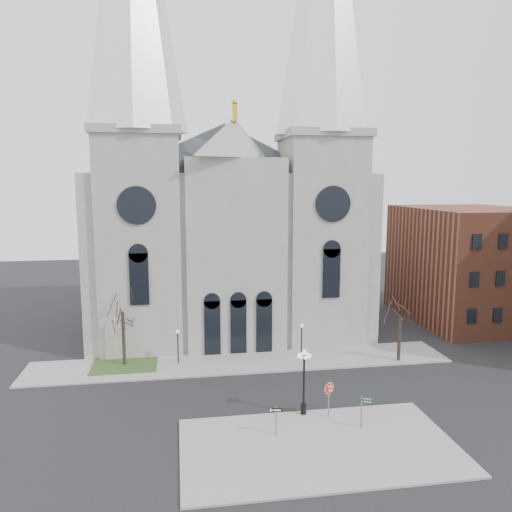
{
  "coord_description": "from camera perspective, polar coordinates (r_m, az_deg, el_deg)",
  "views": [
    {
      "loc": [
        -5.84,
        -34.34,
        17.22
      ],
      "look_at": [
        0.91,
        8.0,
        10.78
      ],
      "focal_mm": 35.0,
      "sensor_mm": 36.0,
      "label": 1
    }
  ],
  "objects": [
    {
      "name": "ground",
      "position": [
        38.86,
        0.56,
        -17.77
      ],
      "size": [
        160.0,
        160.0,
        0.0
      ],
      "primitive_type": "plane",
      "color": "black",
      "rests_on": "ground"
    },
    {
      "name": "sidewalk_near",
      "position": [
        35.11,
        7.19,
        -20.77
      ],
      "size": [
        18.0,
        10.0,
        0.14
      ],
      "primitive_type": "cube",
      "color": "gray",
      "rests_on": "ground"
    },
    {
      "name": "sidewalk_far",
      "position": [
        48.82,
        -1.65,
        -12.03
      ],
      "size": [
        40.0,
        6.0,
        0.14
      ],
      "primitive_type": "cube",
      "color": "gray",
      "rests_on": "ground"
    },
    {
      "name": "grass_patch",
      "position": [
        49.67,
        -14.77,
        -11.93
      ],
      "size": [
        6.0,
        5.0,
        0.18
      ],
      "primitive_type": "cube",
      "color": "#2D491F",
      "rests_on": "ground"
    },
    {
      "name": "cathedral",
      "position": [
        57.51,
        -3.28,
        9.78
      ],
      "size": [
        33.0,
        26.66,
        54.0
      ],
      "color": "gray",
      "rests_on": "ground"
    },
    {
      "name": "bg_building_brick",
      "position": [
        67.55,
        23.12,
        -0.86
      ],
      "size": [
        14.0,
        18.0,
        14.0
      ],
      "primitive_type": "cube",
      "color": "brown",
      "rests_on": "ground"
    },
    {
      "name": "tree_left",
      "position": [
        48.06,
        -15.02,
        -5.77
      ],
      "size": [
        3.2,
        3.2,
        7.5
      ],
      "color": "black",
      "rests_on": "ground"
    },
    {
      "name": "tree_right",
      "position": [
        49.75,
        16.16,
        -6.66
      ],
      "size": [
        3.2,
        3.2,
        6.0
      ],
      "color": "black",
      "rests_on": "ground"
    },
    {
      "name": "ped_lamp_left",
      "position": [
        48.2,
        -8.93,
        -9.57
      ],
      "size": [
        0.32,
        0.32,
        3.26
      ],
      "color": "black",
      "rests_on": "sidewalk_far"
    },
    {
      "name": "ped_lamp_right",
      "position": [
        49.63,
        5.24,
        -8.96
      ],
      "size": [
        0.32,
        0.32,
        3.26
      ],
      "color": "black",
      "rests_on": "sidewalk_far"
    },
    {
      "name": "stop_sign",
      "position": [
        38.02,
        8.32,
        -15.14
      ],
      "size": [
        0.95,
        0.12,
        2.64
      ],
      "rotation": [
        0.0,
        0.0,
        0.09
      ],
      "color": "slate",
      "rests_on": "sidewalk_near"
    },
    {
      "name": "globe_lamp",
      "position": [
        37.68,
        5.5,
        -13.24
      ],
      "size": [
        1.08,
        1.08,
        4.98
      ],
      "rotation": [
        0.0,
        0.0,
        -0.01
      ],
      "color": "black",
      "rests_on": "sidewalk_near"
    },
    {
      "name": "one_way_sign",
      "position": [
        35.38,
        2.29,
        -17.76
      ],
      "size": [
        0.9,
        0.2,
        2.07
      ],
      "rotation": [
        0.0,
        0.0,
        -0.18
      ],
      "color": "slate",
      "rests_on": "sidewalk_near"
    },
    {
      "name": "street_name_sign",
      "position": [
        37.04,
        12.09,
        -16.75
      ],
      "size": [
        0.7,
        0.34,
        2.35
      ],
      "rotation": [
        0.0,
        0.0,
        -0.41
      ],
      "color": "slate",
      "rests_on": "sidewalk_near"
    }
  ]
}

